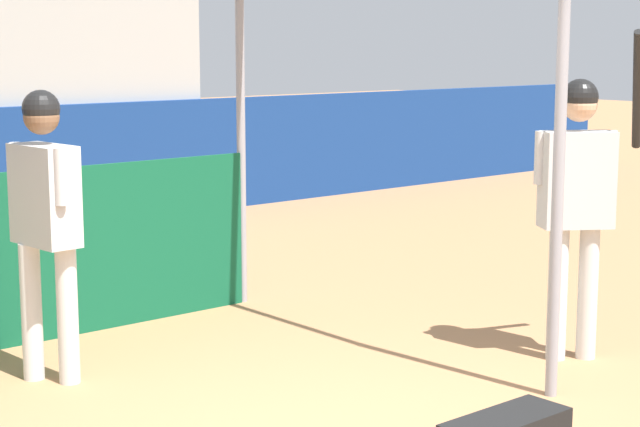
{
  "coord_description": "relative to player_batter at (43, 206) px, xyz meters",
  "views": [
    {
      "loc": [
        -3.46,
        -3.81,
        2.09
      ],
      "look_at": [
        0.88,
        1.25,
        1.02
      ],
      "focal_mm": 60.0,
      "sensor_mm": 36.0,
      "label": 1
    }
  ],
  "objects": [
    {
      "name": "player_waiting",
      "position": [
        2.87,
        -1.83,
        0.04
      ],
      "size": [
        0.82,
        0.62,
        2.17
      ],
      "rotation": [
        0.0,
        0.0,
        -0.59
      ],
      "color": "silver",
      "rests_on": "ground"
    },
    {
      "name": "batting_cage",
      "position": [
        0.34,
        0.34,
        0.01
      ],
      "size": [
        3.69,
        3.16,
        2.62
      ],
      "color": "gray",
      "rests_on": "ground"
    },
    {
      "name": "player_batter",
      "position": [
        0.0,
        0.0,
        0.0
      ],
      "size": [
        0.54,
        0.95,
        1.96
      ],
      "rotation": [
        0.0,
        0.0,
        1.64
      ],
      "color": "silver",
      "rests_on": "ground"
    }
  ]
}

